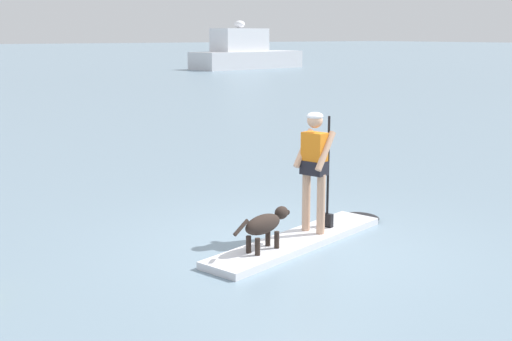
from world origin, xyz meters
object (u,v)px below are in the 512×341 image
at_px(paddleboard, 307,238).
at_px(dog, 265,224).
at_px(person_paddler, 315,163).
at_px(moored_boat_port, 245,54).

relative_size(paddleboard, dog, 3.28).
bearing_deg(person_paddler, moored_boat_port, 56.90).
bearing_deg(paddleboard, moored_boat_port, 56.77).
bearing_deg(paddleboard, person_paddler, 14.10).
xyz_separation_m(person_paddler, moored_boat_port, (26.69, 40.95, 0.15)).
distance_m(paddleboard, dog, 1.01).
xyz_separation_m(person_paddler, dog, (-1.06, -0.27, -0.66)).
bearing_deg(dog, person_paddler, 14.10).
distance_m(person_paddler, dog, 1.28).
height_order(person_paddler, moored_boat_port, moored_boat_port).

